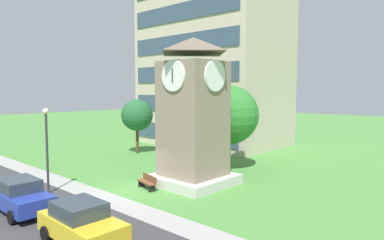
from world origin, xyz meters
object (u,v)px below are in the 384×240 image
(tree_near_tower, at_px, (229,115))
(street_lamp, at_px, (47,140))
(tree_streetside, at_px, (137,115))
(parked_car_yellow, at_px, (81,223))
(clock_tower, at_px, (193,120))
(park_bench, at_px, (147,182))
(parked_car_blue, at_px, (20,196))

(tree_near_tower, bearing_deg, street_lamp, -107.84)
(tree_streetside, xyz_separation_m, parked_car_yellow, (14.47, -14.46, -2.90))
(clock_tower, bearing_deg, parked_car_yellow, -74.16)
(park_bench, bearing_deg, parked_car_blue, -102.53)
(street_lamp, xyz_separation_m, tree_streetside, (-6.75, 12.20, 0.52))
(park_bench, distance_m, street_lamp, 6.53)
(park_bench, bearing_deg, street_lamp, -128.73)
(clock_tower, xyz_separation_m, parked_car_yellow, (2.77, -9.76, -3.40))
(street_lamp, bearing_deg, parked_car_yellow, -16.30)
(tree_streetside, bearing_deg, street_lamp, -61.05)
(street_lamp, distance_m, parked_car_yellow, 8.39)
(clock_tower, height_order, tree_streetside, clock_tower)
(clock_tower, height_order, parked_car_blue, clock_tower)
(street_lamp, height_order, parked_car_blue, street_lamp)
(clock_tower, relative_size, tree_near_tower, 1.45)
(park_bench, relative_size, tree_near_tower, 0.28)
(park_bench, relative_size, parked_car_blue, 0.42)
(tree_near_tower, distance_m, parked_car_blue, 15.59)
(parked_car_blue, bearing_deg, parked_car_yellow, 1.86)
(tree_near_tower, bearing_deg, tree_streetside, -177.61)
(tree_streetside, bearing_deg, parked_car_blue, -58.76)
(tree_near_tower, relative_size, parked_car_blue, 1.50)
(street_lamp, relative_size, parked_car_yellow, 1.25)
(street_lamp, relative_size, tree_streetside, 0.96)
(parked_car_yellow, bearing_deg, park_bench, 120.38)
(clock_tower, bearing_deg, tree_streetside, 158.13)
(tree_near_tower, height_order, parked_car_blue, tree_near_tower)
(street_lamp, distance_m, tree_streetside, 13.96)
(park_bench, xyz_separation_m, street_lamp, (-3.70, -4.61, 2.78))
(street_lamp, height_order, tree_streetside, tree_streetside)
(tree_streetside, bearing_deg, parked_car_yellow, -44.97)
(parked_car_blue, relative_size, parked_car_yellow, 1.07)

